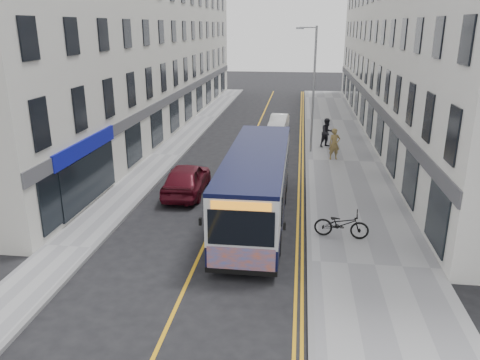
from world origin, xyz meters
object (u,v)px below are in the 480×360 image
(city_bus, at_px, (257,183))
(car_maroon, at_px, (187,179))
(pedestrian_near, at_px, (334,144))
(bicycle, at_px, (342,224))
(pedestrian_far, at_px, (327,133))
(streetlamp, at_px, (313,86))
(car_white, at_px, (279,123))

(city_bus, height_order, car_maroon, city_bus)
(pedestrian_near, relative_size, car_maroon, 0.42)
(bicycle, distance_m, pedestrian_far, 14.50)
(pedestrian_near, bearing_deg, streetlamp, 116.62)
(city_bus, distance_m, car_white, 18.34)
(city_bus, xyz_separation_m, car_white, (0.05, 18.31, -1.04))
(city_bus, distance_m, car_maroon, 4.81)
(pedestrian_near, xyz_separation_m, pedestrian_far, (-0.30, 3.10, 0.02))
(city_bus, bearing_deg, streetlamp, 78.17)
(pedestrian_near, height_order, car_white, pedestrian_near)
(pedestrian_near, relative_size, pedestrian_far, 0.98)
(streetlamp, bearing_deg, city_bus, -101.83)
(bicycle, xyz_separation_m, pedestrian_near, (0.40, 11.39, 0.41))
(streetlamp, distance_m, pedestrian_far, 3.75)
(pedestrian_far, bearing_deg, city_bus, -141.79)
(bicycle, xyz_separation_m, car_maroon, (-7.23, 4.43, 0.11))
(pedestrian_far, height_order, car_white, pedestrian_far)
(city_bus, bearing_deg, pedestrian_near, 68.47)
(car_white, relative_size, car_maroon, 0.83)
(bicycle, height_order, car_maroon, car_maroon)
(pedestrian_near, distance_m, car_maroon, 10.34)
(pedestrian_near, bearing_deg, car_white, 100.43)
(city_bus, bearing_deg, car_maroon, 142.53)
(pedestrian_far, bearing_deg, car_white, 86.99)
(city_bus, relative_size, bicycle, 5.00)
(streetlamp, height_order, bicycle, streetlamp)
(streetlamp, height_order, pedestrian_far, streetlamp)
(bicycle, bearing_deg, car_white, 15.99)
(car_white, distance_m, car_maroon, 15.90)
(bicycle, height_order, pedestrian_near, pedestrian_near)
(city_bus, height_order, pedestrian_far, city_bus)
(streetlamp, xyz_separation_m, pedestrian_near, (1.46, -1.71, -3.30))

